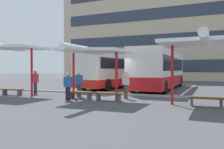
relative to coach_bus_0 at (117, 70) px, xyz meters
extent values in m
plane|color=#47474C|center=(2.36, -6.90, -1.70)|extent=(160.00, 160.00, 0.00)
cube|color=#C6B293|center=(2.36, 23.73, 6.86)|extent=(40.98, 13.27, 17.13)
cube|color=#2D3847|center=(2.36, 17.06, 0.65)|extent=(37.70, 0.08, 1.88)
cube|color=#2D3847|center=(2.36, 17.06, 4.93)|extent=(37.70, 0.08, 1.88)
cube|color=#2D3847|center=(2.36, 17.06, 9.22)|extent=(37.70, 0.08, 1.88)
cube|color=silver|center=(0.00, 0.00, 0.07)|extent=(3.54, 11.09, 3.01)
cube|color=red|center=(0.00, 0.00, -1.10)|extent=(3.58, 11.13, 0.66)
cube|color=black|center=(0.00, 0.00, 0.58)|extent=(3.48, 10.22, 0.91)
cube|color=black|center=(0.52, 5.39, 0.44)|extent=(2.19, 0.29, 1.80)
cube|color=silver|center=(-0.13, -1.36, 1.76)|extent=(1.70, 2.33, 0.36)
cylinder|color=black|center=(-0.77, 3.94, -1.20)|extent=(0.40, 1.02, 1.00)
cylinder|color=black|center=(1.51, 3.72, -1.20)|extent=(0.40, 1.02, 1.00)
cylinder|color=black|center=(-1.51, -3.72, -1.20)|extent=(0.40, 1.02, 1.00)
cylinder|color=black|center=(0.77, -3.94, -1.20)|extent=(0.40, 1.02, 1.00)
cube|color=silver|center=(4.31, -0.11, 0.10)|extent=(2.70, 12.18, 3.05)
cube|color=red|center=(4.31, -0.11, -0.96)|extent=(2.74, 12.22, 0.93)
cube|color=black|center=(4.31, -0.11, 0.51)|extent=(2.71, 11.21, 1.13)
cube|color=black|center=(4.23, 5.94, 0.46)|extent=(2.23, 0.11, 1.83)
cube|color=silver|center=(4.33, -1.62, 1.80)|extent=(1.55, 2.22, 0.36)
cylinder|color=black|center=(3.09, 4.35, -1.20)|extent=(0.31, 1.00, 1.00)
cylinder|color=black|center=(5.42, 4.38, -1.20)|extent=(0.31, 1.00, 1.00)
cylinder|color=black|center=(3.20, -4.59, -1.20)|extent=(0.31, 1.00, 1.00)
cylinder|color=black|center=(5.54, -4.56, -1.20)|extent=(0.31, 1.00, 1.00)
cube|color=white|center=(-2.01, 0.49, -1.70)|extent=(0.16, 14.00, 0.01)
cube|color=white|center=(2.36, 0.49, -1.70)|extent=(0.16, 14.00, 0.01)
cube|color=white|center=(6.73, 0.49, -1.70)|extent=(0.16, 14.00, 0.01)
cylinder|color=red|center=(-2.14, -9.35, -0.13)|extent=(0.14, 0.14, 3.16)
cube|color=white|center=(-3.76, -9.35, 1.53)|extent=(4.25, 2.68, 0.30)
cube|color=brown|center=(-3.76, -9.44, -1.30)|extent=(1.63, 0.45, 0.10)
cube|color=#4C4C51|center=(-4.42, -9.45, -1.53)|extent=(0.13, 0.34, 0.35)
cube|color=#4C4C51|center=(-3.10, -9.43, -1.53)|extent=(0.13, 0.34, 0.35)
cylinder|color=red|center=(1.05, -9.34, -0.33)|extent=(0.14, 0.14, 2.74)
cylinder|color=red|center=(3.83, -9.34, -0.33)|extent=(0.14, 0.14, 2.74)
cube|color=white|center=(2.44, -9.34, 1.11)|extent=(3.78, 2.76, 0.30)
cylinder|color=white|center=(2.44, -10.57, 1.08)|extent=(0.36, 3.78, 0.36)
cube|color=brown|center=(1.54, -9.34, -1.30)|extent=(1.56, 0.55, 0.10)
cube|color=#4C4C51|center=(0.93, -9.28, -1.53)|extent=(0.15, 0.34, 0.35)
cube|color=#4C4C51|center=(2.16, -9.39, -1.53)|extent=(0.15, 0.34, 0.35)
cube|color=brown|center=(3.34, -9.33, -1.30)|extent=(1.63, 0.53, 0.10)
cube|color=#4C4C51|center=(2.69, -9.29, -1.53)|extent=(0.14, 0.34, 0.35)
cube|color=#4C4C51|center=(3.99, -9.38, -1.53)|extent=(0.14, 0.34, 0.35)
cylinder|color=red|center=(6.88, -9.49, -0.24)|extent=(0.14, 0.14, 2.93)
cube|color=white|center=(8.45, -9.49, 1.30)|extent=(4.13, 3.12, 0.16)
cylinder|color=white|center=(8.45, -10.90, 1.27)|extent=(0.36, 4.13, 0.36)
cube|color=brown|center=(8.45, -9.45, -1.30)|extent=(1.61, 0.53, 0.10)
cube|color=#4C4C51|center=(7.81, -9.49, -1.53)|extent=(0.14, 0.34, 0.35)
cube|color=#4C4C51|center=(9.09, -9.40, -1.53)|extent=(0.14, 0.34, 0.35)
cube|color=#ADADA8|center=(2.36, -6.34, -1.64)|extent=(44.00, 0.24, 0.12)
cylinder|color=#33384C|center=(0.76, -8.40, -1.31)|extent=(0.14, 0.14, 0.80)
cylinder|color=#33384C|center=(0.85, -8.26, -1.31)|extent=(0.14, 0.14, 0.80)
cube|color=#2659A5|center=(0.81, -8.33, -0.61)|extent=(0.45, 0.51, 0.60)
sphere|color=beige|center=(0.81, -8.33, -0.20)|extent=(0.22, 0.22, 0.22)
cylinder|color=#33384C|center=(-3.05, -8.06, -1.29)|extent=(0.14, 0.14, 0.83)
cylinder|color=#33384C|center=(-2.89, -8.10, -1.29)|extent=(0.14, 0.14, 0.83)
cube|color=#BF333F|center=(-2.97, -8.08, -0.57)|extent=(0.52, 0.33, 0.62)
sphere|color=#936B4C|center=(-2.97, -8.08, -0.15)|extent=(0.22, 0.22, 0.22)
cylinder|color=black|center=(1.13, -10.17, -1.32)|extent=(0.14, 0.14, 0.76)
cylinder|color=black|center=(1.28, -10.13, -1.32)|extent=(0.14, 0.14, 0.76)
cube|color=#2659A5|center=(1.20, -10.15, -0.66)|extent=(0.48, 0.32, 0.57)
sphere|color=tan|center=(1.20, -10.15, -0.27)|extent=(0.21, 0.21, 0.21)
cylinder|color=brown|center=(3.99, -8.15, -1.29)|extent=(0.14, 0.14, 0.82)
cylinder|color=brown|center=(3.86, -8.05, -1.29)|extent=(0.14, 0.14, 0.82)
cube|color=silver|center=(3.93, -8.10, -0.58)|extent=(0.51, 0.47, 0.62)
sphere|color=beige|center=(3.93, -8.10, -0.16)|extent=(0.22, 0.22, 0.22)
camera|label=1|loc=(8.82, -21.41, 0.00)|focal=38.01mm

